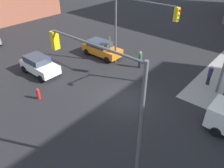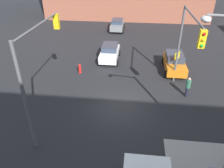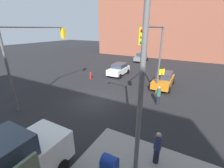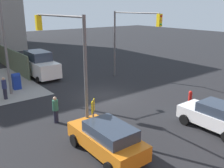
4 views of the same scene
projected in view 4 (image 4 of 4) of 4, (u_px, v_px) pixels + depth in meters
name	position (u px, v px, depth m)	size (l,w,h in m)	color
ground_plane	(105.00, 96.00, 20.02)	(120.00, 120.00, 0.00)	black
construction_fence	(4.00, 56.00, 30.41)	(17.31, 0.12, 2.40)	#56664C
traffic_signal_nw_corner	(63.00, 46.00, 14.41)	(6.17, 0.36, 6.50)	#59595B
traffic_signal_se_corner	(131.00, 32.00, 22.88)	(6.14, 0.36, 6.50)	#59595B
street_lamp_corner	(9.00, 36.00, 19.36)	(0.70, 2.66, 8.00)	slate
warning_sign_two_way	(93.00, 114.00, 12.72)	(0.48, 0.48, 2.40)	#4C4C4C
mailbox_blue	(16.00, 81.00, 21.57)	(0.56, 0.64, 1.43)	navy
fire_hydrant	(190.00, 97.00, 18.54)	(0.26, 0.26, 0.94)	red
hatchback_orange	(107.00, 138.00, 11.92)	(4.40, 2.02, 1.62)	orange
sedan_white	(216.00, 116.00, 14.39)	(3.99, 2.02, 1.62)	white
van_white_delivery	(40.00, 65.00, 25.20)	(5.40, 2.32, 2.62)	white
pedestrian_crossing	(5.00, 88.00, 19.13)	(0.36, 0.36, 1.77)	navy
pedestrian_walking_north	(56.00, 109.00, 15.21)	(0.36, 0.36, 1.70)	#2D664C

